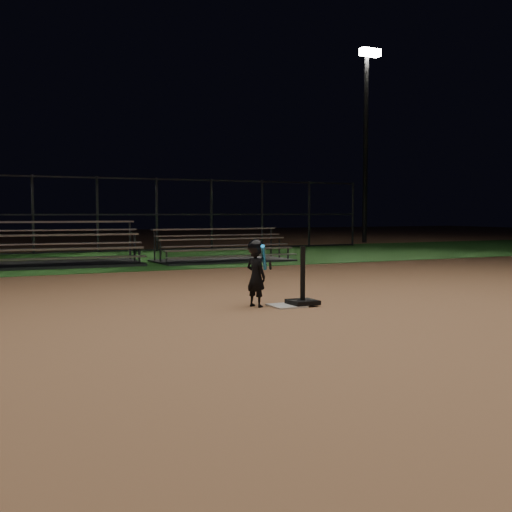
{
  "coord_description": "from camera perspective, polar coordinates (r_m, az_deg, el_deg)",
  "views": [
    {
      "loc": [
        -4.15,
        -7.66,
        1.32
      ],
      "look_at": [
        0.0,
        1.0,
        0.65
      ],
      "focal_mm": 43.82,
      "sensor_mm": 36.0,
      "label": 1
    }
  ],
  "objects": [
    {
      "name": "child_batter",
      "position": [
        8.72,
        0.01,
        -1.35
      ],
      "size": [
        0.43,
        0.57,
        0.95
      ],
      "rotation": [
        0.0,
        0.0,
        2.0
      ],
      "color": "black",
      "rests_on": "ground"
    },
    {
      "name": "bleacher_left",
      "position": [
        16.19,
        -18.51,
        -0.08
      ],
      "size": [
        4.63,
        2.47,
        1.1
      ],
      "rotation": [
        0.0,
        0.0,
        -0.06
      ],
      "color": "#A9A9AE",
      "rests_on": "ground"
    },
    {
      "name": "grass_strip",
      "position": [
        18.19,
        -12.35,
        -0.24
      ],
      "size": [
        60.0,
        8.0,
        0.01
      ],
      "primitive_type": "cube",
      "color": "#1D4C18",
      "rests_on": "ground"
    },
    {
      "name": "home_plate",
      "position": [
        8.81,
        2.82,
        -4.55
      ],
      "size": [
        0.45,
        0.45,
        0.02
      ],
      "primitive_type": "cube",
      "color": "beige",
      "rests_on": "ground"
    },
    {
      "name": "batting_tee",
      "position": [
        8.88,
        4.28,
        -3.41
      ],
      "size": [
        0.38,
        0.38,
        0.82
      ],
      "color": "black",
      "rests_on": "home_plate"
    },
    {
      "name": "bleacher_right",
      "position": [
        16.78,
        -3.02,
        0.1
      ],
      "size": [
        3.65,
        1.82,
        0.89
      ],
      "rotation": [
        0.0,
        0.0,
        0.01
      ],
      "color": "#AEAEB3",
      "rests_on": "ground"
    },
    {
      "name": "ground",
      "position": [
        8.81,
        2.82,
        -4.63
      ],
      "size": [
        80.0,
        80.0,
        0.0
      ],
      "primitive_type": "plane",
      "color": "#A06E48",
      "rests_on": "ground"
    },
    {
      "name": "backstop_fence",
      "position": [
        21.07,
        -14.27,
        3.68
      ],
      "size": [
        20.08,
        0.08,
        2.5
      ],
      "color": "#38383D",
      "rests_on": "ground"
    },
    {
      "name": "light_pole_right",
      "position": [
        28.02,
        10.06,
        11.37
      ],
      "size": [
        0.9,
        0.53,
        8.3
      ],
      "color": "#2D2D30",
      "rests_on": "ground"
    }
  ]
}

